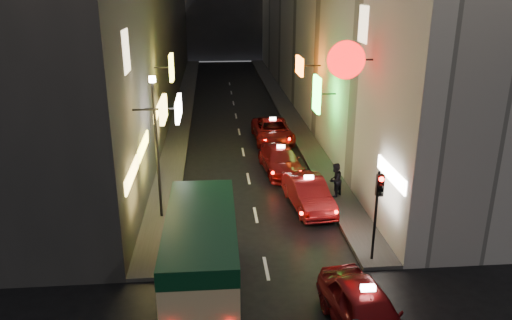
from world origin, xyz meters
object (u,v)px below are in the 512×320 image
object	(u,v)px
taxi_near	(366,309)
lamp_post	(156,139)
minibus	(201,245)
traffic_light	(378,198)

from	to	relation	value
taxi_near	lamp_post	xyz separation A→B (m)	(-6.74, 8.38, 2.84)
taxi_near	lamp_post	size ratio (longest dim) A/B	0.94
minibus	taxi_near	size ratio (longest dim) A/B	1.11
traffic_light	taxi_near	bearing A→B (deg)	-110.83
traffic_light	lamp_post	bearing A→B (deg)	151.09
minibus	traffic_light	bearing A→B (deg)	10.74
minibus	taxi_near	distance (m)	5.58
traffic_light	lamp_post	distance (m)	9.42
taxi_near	traffic_light	bearing A→B (deg)	69.17
minibus	lamp_post	distance (m)	6.34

